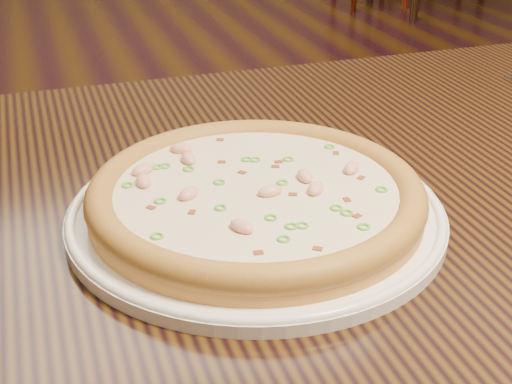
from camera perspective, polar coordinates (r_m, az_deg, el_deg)
name	(u,v)px	position (r m, az deg, el deg)	size (l,w,h in m)	color
ground	(337,356)	(1.69, 6.53, -12.89)	(9.00, 9.00, 0.00)	black
hero_table	(342,258)	(0.82, 6.90, -5.23)	(1.20, 0.80, 0.75)	black
plate	(256,212)	(0.69, 0.00, -1.57)	(0.36, 0.36, 0.02)	white
pizza	(256,195)	(0.68, -0.01, -0.22)	(0.32, 0.32, 0.03)	#BF823C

